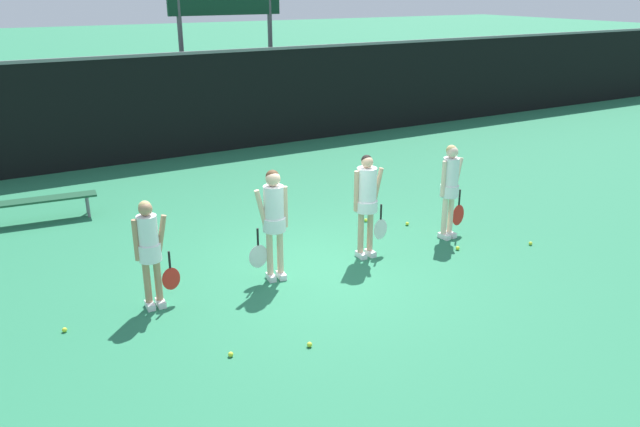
# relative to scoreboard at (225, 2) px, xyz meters

# --- Properties ---
(ground_plane) EXTENTS (140.00, 140.00, 0.00)m
(ground_plane) POSITION_rel_scoreboard_xyz_m (-2.47, -9.83, -3.93)
(ground_plane) COLOR #26724C
(fence_windscreen) EXTENTS (60.00, 0.08, 2.76)m
(fence_windscreen) POSITION_rel_scoreboard_xyz_m (-2.47, -1.75, -2.54)
(fence_windscreen) COLOR black
(fence_windscreen) RESTS_ON ground_plane
(scoreboard) EXTENTS (3.43, 0.15, 5.09)m
(scoreboard) POSITION_rel_scoreboard_xyz_m (0.00, 0.00, 0.00)
(scoreboard) COLOR #515156
(scoreboard) RESTS_ON ground_plane
(bench_courtside) EXTENTS (2.16, 0.57, 0.46)m
(bench_courtside) POSITION_rel_scoreboard_xyz_m (-6.12, -5.20, -3.52)
(bench_courtside) COLOR #19472D
(bench_courtside) RESTS_ON ground_plane
(player_0) EXTENTS (0.60, 0.32, 1.61)m
(player_0) POSITION_rel_scoreboard_xyz_m (-5.14, -9.74, -3.00)
(player_0) COLOR tan
(player_0) RESTS_ON ground_plane
(player_1) EXTENTS (0.66, 0.36, 1.78)m
(player_1) POSITION_rel_scoreboard_xyz_m (-3.24, -9.78, -2.87)
(player_1) COLOR beige
(player_1) RESTS_ON ground_plane
(player_2) EXTENTS (0.65, 0.38, 1.78)m
(player_2) POSITION_rel_scoreboard_xyz_m (-1.51, -9.76, -2.87)
(player_2) COLOR tan
(player_2) RESTS_ON ground_plane
(player_3) EXTENTS (0.61, 0.33, 1.74)m
(player_3) POSITION_rel_scoreboard_xyz_m (0.26, -9.79, -2.91)
(player_3) COLOR beige
(player_3) RESTS_ON ground_plane
(tennis_ball_0) EXTENTS (0.07, 0.07, 0.07)m
(tennis_ball_0) POSITION_rel_scoreboard_xyz_m (1.32, -10.84, -3.89)
(tennis_ball_0) COLOR #CCE033
(tennis_ball_0) RESTS_ON ground_plane
(tennis_ball_1) EXTENTS (0.07, 0.07, 0.07)m
(tennis_ball_1) POSITION_rel_scoreboard_xyz_m (-4.69, -11.51, -3.89)
(tennis_ball_1) COLOR #CCE033
(tennis_ball_1) RESTS_ON ground_plane
(tennis_ball_2) EXTENTS (0.07, 0.07, 0.07)m
(tennis_ball_2) POSITION_rel_scoreboard_xyz_m (-0.59, -8.40, -3.89)
(tennis_ball_2) COLOR #CCE033
(tennis_ball_2) RESTS_ON ground_plane
(tennis_ball_3) EXTENTS (0.07, 0.07, 0.07)m
(tennis_ball_3) POSITION_rel_scoreboard_xyz_m (-0.00, -8.96, -3.89)
(tennis_ball_3) COLOR #CCE033
(tennis_ball_3) RESTS_ON ground_plane
(tennis_ball_4) EXTENTS (0.07, 0.07, 0.07)m
(tennis_ball_4) POSITION_rel_scoreboard_xyz_m (-3.73, -11.81, -3.89)
(tennis_ball_4) COLOR #CCE033
(tennis_ball_4) RESTS_ON ground_plane
(tennis_ball_5) EXTENTS (0.07, 0.07, 0.07)m
(tennis_ball_5) POSITION_rel_scoreboard_xyz_m (-6.41, -9.86, -3.89)
(tennis_ball_5) COLOR #CCE033
(tennis_ball_5) RESTS_ON ground_plane
(tennis_ball_6) EXTENTS (0.07, 0.07, 0.07)m
(tennis_ball_6) POSITION_rel_scoreboard_xyz_m (0.04, -10.36, -3.89)
(tennis_ball_6) COLOR #CCE033
(tennis_ball_6) RESTS_ON ground_plane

